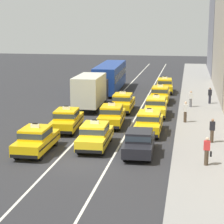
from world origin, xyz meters
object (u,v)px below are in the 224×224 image
Objects in this scene: taxi_left_second at (67,119)px; sedan_right_nearest at (139,142)px; taxi_right_fifth at (165,85)px; pedestrian_mid_block at (210,96)px; taxi_center_nearest at (95,135)px; taxi_right_second at (149,122)px; taxi_center_third at (123,102)px; pedestrian_by_storefront at (212,130)px; pedestrian_trailing at (185,112)px; taxi_right_third at (156,106)px; taxi_right_fourth at (160,94)px; pedestrian_near_crosswalk at (191,99)px; pedestrian_far_corner at (207,151)px; taxi_left_nearest at (36,139)px; bus_left_fourth at (110,76)px; taxi_center_second at (112,115)px; box_truck_left_third at (91,90)px.

taxi_left_second is 1.07× the size of sedan_right_nearest.
sedan_right_nearest is at bearing -39.43° from taxi_left_second.
pedestrian_mid_block is (4.88, -6.69, 0.08)m from taxi_right_fifth.
taxi_right_fifth is (3.21, 23.06, 0.00)m from taxi_center_nearest.
sedan_right_nearest is 0.95× the size of taxi_right_second.
pedestrian_by_storefront is at bearing -51.65° from taxi_center_third.
taxi_right_second reaches higher than pedestrian_trailing.
taxi_right_third is at bearing 134.62° from pedestrian_trailing.
taxi_right_fourth is 2.66× the size of pedestrian_trailing.
taxi_right_second is 2.92× the size of pedestrian_near_crosswalk.
pedestrian_mid_block is at bearing 87.07° from pedestrian_far_corner.
taxi_right_fourth is 2.76× the size of pedestrian_by_storefront.
pedestrian_mid_block is at bearing -53.88° from taxi_right_fifth.
taxi_center_nearest is 3.18m from sedan_right_nearest.
taxi_left_second reaches higher than sedan_right_nearest.
taxi_right_fourth is 2.92× the size of pedestrian_near_crosswalk.
pedestrian_trailing is at bearing 45.70° from taxi_left_nearest.
taxi_right_second is at bearing -112.23° from pedestrian_mid_block.
bus_left_fourth is 19.84m from taxi_right_second.
taxi_center_second is at bearing -128.39° from pedestrian_mid_block.
pedestrian_far_corner is (7.11, -8.83, 0.10)m from taxi_center_second.
taxi_center_third is at bearing 156.83° from taxi_right_third.
taxi_left_second is 13.82m from pedestrian_near_crosswalk.
pedestrian_by_storefront is at bearing 83.83° from pedestrian_far_corner.
pedestrian_far_corner reaches higher than pedestrian_mid_block.
taxi_center_third is (0.01, 5.63, 0.00)m from taxi_center_second.
pedestrian_mid_block is 0.97× the size of pedestrian_by_storefront.
pedestrian_by_storefront is (10.75, -1.95, 0.11)m from taxi_left_second.
taxi_left_nearest is 2.93× the size of pedestrian_near_crosswalk.
pedestrian_far_corner is at bearing -60.48° from taxi_right_second.
sedan_right_nearest is 9.20m from pedestrian_trailing.
bus_left_fourth is at bearing 104.65° from sedan_right_nearest.
taxi_left_nearest is 25.60m from taxi_right_fifth.
pedestrian_near_crosswalk is 0.91× the size of pedestrian_trailing.
box_truck_left_third is at bearing -146.24° from taxi_right_fourth.
taxi_right_third is 9.38m from pedestrian_by_storefront.
taxi_right_third is at bearing -18.55° from box_truck_left_third.
box_truck_left_third is 1.53× the size of taxi_right_second.
box_truck_left_third is 4.07× the size of pedestrian_trailing.
taxi_center_third is 9.28m from pedestrian_mid_block.
pedestrian_near_crosswalk is (6.22, 14.30, 0.06)m from taxi_center_nearest.
taxi_left_second is 18.99m from bus_left_fourth.
pedestrian_trailing is at bearing 97.27° from pedestrian_far_corner.
taxi_right_fourth is at bearing 90.70° from taxi_right_third.
pedestrian_by_storefront is at bearing -27.67° from taxi_center_second.
pedestrian_mid_block is (4.96, -0.40, 0.08)m from taxi_right_fourth.
bus_left_fourth is at bearing 100.87° from taxi_center_second.
taxi_right_fifth is at bearing 89.59° from sedan_right_nearest.
taxi_center_nearest and taxi_right_second have the same top height.
pedestrian_trailing is (5.78, 7.82, 0.14)m from taxi_center_nearest.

